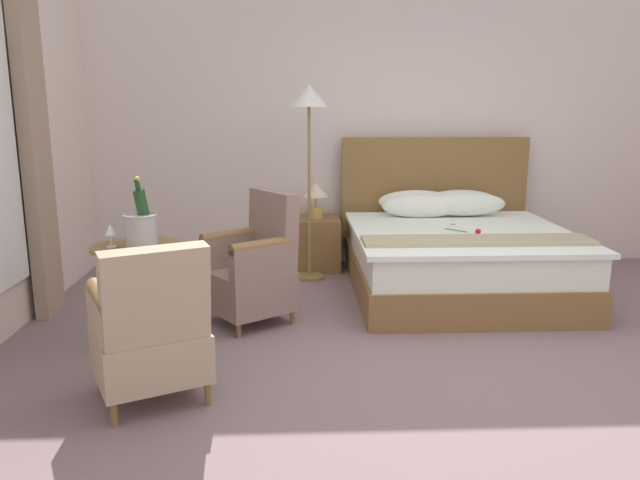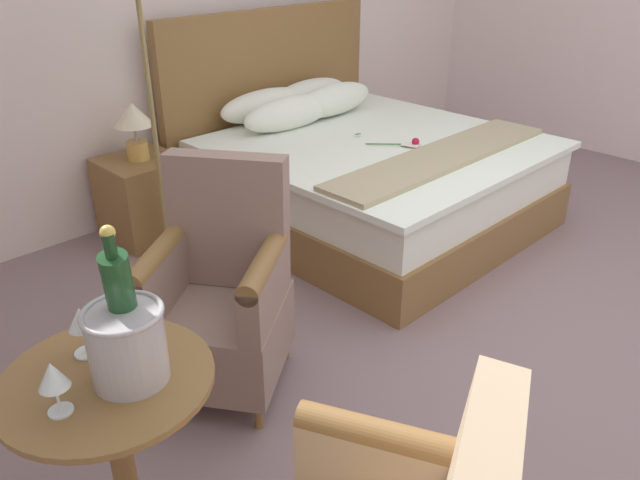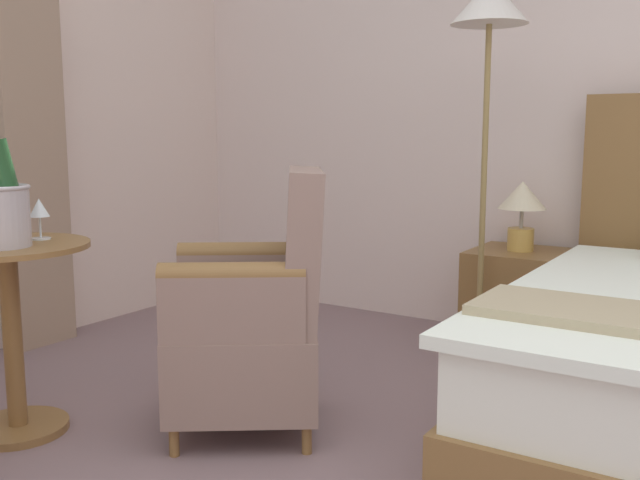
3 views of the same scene
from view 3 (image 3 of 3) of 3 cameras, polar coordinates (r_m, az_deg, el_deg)
The scene contains 7 objects.
nightstand at distance 3.86m, azimuth 15.55°, elevation -4.64°, with size 0.50×0.48×0.52m.
bedside_lamp at distance 3.78m, azimuth 15.86°, elevation 2.79°, with size 0.24×0.24×0.36m.
floor_lamp_brass at distance 3.46m, azimuth 13.33°, elevation 15.11°, with size 0.35×0.35×1.81m.
side_table_round at distance 2.90m, azimuth -23.45°, elevation -5.98°, with size 0.59×0.59×0.72m.
champagne_bucket at distance 2.75m, azimuth -24.24°, elevation 2.37°, with size 0.22×0.22×0.46m.
wine_glass_near_bucket at distance 2.89m, azimuth -21.54°, elevation 2.24°, with size 0.08×0.08×0.16m.
armchair_by_window at distance 2.71m, azimuth -5.15°, elevation -6.60°, with size 0.77×0.76×0.99m.
Camera 3 is at (0.33, -1.15, 1.13)m, focal length 40.00 mm.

